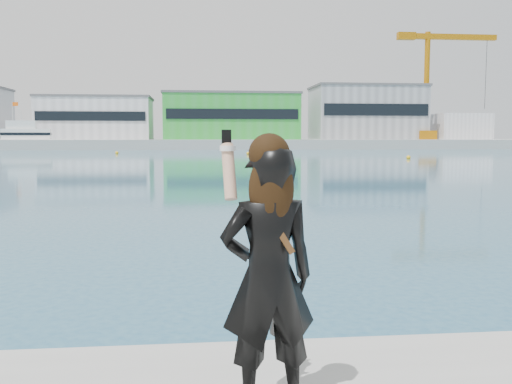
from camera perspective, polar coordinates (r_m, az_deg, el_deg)
far_quay at (r=133.55m, az=-6.05°, el=4.82°), size 320.00×40.00×2.00m
warehouse_white at (r=133.41m, az=-15.64°, el=7.12°), size 24.48×15.35×9.50m
warehouse_green at (r=131.86m, az=-2.56°, el=7.56°), size 30.60×16.36×10.50m
warehouse_grey_right at (r=137.61m, az=10.98°, el=7.79°), size 25.50×15.35×12.50m
ancillary_shed at (r=143.67m, az=19.66°, el=6.17°), size 12.00×10.00×6.00m
dock_crane at (r=136.96m, az=17.16°, el=10.52°), size 23.00×4.00×24.00m
flagpole_left at (r=130.22m, az=-23.12°, el=6.84°), size 1.28×0.16×8.00m
flagpole_right at (r=126.57m, az=4.07°, el=7.31°), size 1.28×0.16×8.00m
motor_yacht at (r=121.60m, az=-21.74°, el=4.93°), size 16.67×6.99×7.54m
buoy_near at (r=82.93m, az=-0.79°, el=3.77°), size 0.50×0.50×0.50m
buoy_far at (r=88.41m, az=-13.74°, el=3.72°), size 0.50×0.50×0.50m
buoy_extra at (r=68.17m, az=15.00°, el=3.22°), size 0.50×0.50×0.50m
woman at (r=3.51m, az=1.21°, el=-7.77°), size 0.64×0.47×1.72m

